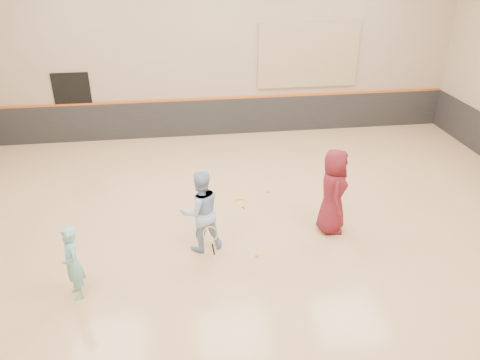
{
  "coord_description": "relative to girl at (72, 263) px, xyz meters",
  "views": [
    {
      "loc": [
        -1.36,
        -8.38,
        5.72
      ],
      "look_at": [
        -0.14,
        0.4,
        1.15
      ],
      "focal_mm": 35.0,
      "sensor_mm": 36.0,
      "label": 1
    }
  ],
  "objects": [
    {
      "name": "room",
      "position": [
        3.35,
        1.48,
        0.1
      ],
      "size": [
        15.04,
        12.04,
        6.22
      ],
      "color": "tan",
      "rests_on": "ground"
    },
    {
      "name": "wainscot_back",
      "position": [
        3.35,
        7.45,
        -0.11
      ],
      "size": [
        14.9,
        0.04,
        1.2
      ],
      "primitive_type": "cube",
      "color": "#232326",
      "rests_on": "floor"
    },
    {
      "name": "accent_stripe",
      "position": [
        3.35,
        7.44,
        0.51
      ],
      "size": [
        14.9,
        0.03,
        0.06
      ],
      "primitive_type": "cube",
      "color": "#D85914",
      "rests_on": "wall_back"
    },
    {
      "name": "acoustic_panel",
      "position": [
        6.15,
        7.43,
        1.79
      ],
      "size": [
        3.2,
        0.08,
        2.0
      ],
      "primitive_type": "cube",
      "color": "tan",
      "rests_on": "wall_back"
    },
    {
      "name": "doorway",
      "position": [
        -1.15,
        7.46,
        0.39
      ],
      "size": [
        1.1,
        0.05,
        2.2
      ],
      "primitive_type": "cube",
      "color": "black",
      "rests_on": "floor"
    },
    {
      "name": "girl",
      "position": [
        0.0,
        0.0,
        0.0
      ],
      "size": [
        0.52,
        0.61,
        1.42
      ],
      "primitive_type": "imported",
      "rotation": [
        0.0,
        0.0,
        -1.17
      ],
      "color": "#77CECE",
      "rests_on": "floor"
    },
    {
      "name": "instructor",
      "position": [
        2.31,
        1.15,
        0.17
      ],
      "size": [
        1.0,
        0.86,
        1.76
      ],
      "primitive_type": "imported",
      "rotation": [
        0.0,
        0.0,
        3.4
      ],
      "color": "#9BBDEF",
      "rests_on": "floor"
    },
    {
      "name": "young_man",
      "position": [
        5.15,
        1.46,
        0.24
      ],
      "size": [
        0.75,
        1.02,
        1.9
      ],
      "primitive_type": "imported",
      "rotation": [
        0.0,
        0.0,
        1.41
      ],
      "color": "maroon",
      "rests_on": "floor"
    },
    {
      "name": "held_racket",
      "position": [
        2.46,
        0.75,
        -0.12
      ],
      "size": [
        0.38,
        0.38,
        0.61
      ],
      "primitive_type": null,
      "color": "#CADF31",
      "rests_on": "instructor"
    },
    {
      "name": "spare_racket",
      "position": [
        3.35,
        2.88,
        -0.66
      ],
      "size": [
        0.75,
        0.75,
        0.1
      ],
      "primitive_type": null,
      "color": "yellow",
      "rests_on": "floor"
    },
    {
      "name": "ball_under_racket",
      "position": [
        3.39,
        0.67,
        -0.68
      ],
      "size": [
        0.07,
        0.07,
        0.07
      ],
      "primitive_type": "sphere",
      "color": "#B1CD2F",
      "rests_on": "floor"
    },
    {
      "name": "ball_in_hand",
      "position": [
        5.27,
        1.41,
        0.56
      ],
      "size": [
        0.07,
        0.07,
        0.07
      ],
      "primitive_type": "sphere",
      "color": "#D1E034",
      "rests_on": "young_man"
    },
    {
      "name": "ball_beside_spare",
      "position": [
        4.13,
        3.3,
        -0.68
      ],
      "size": [
        0.07,
        0.07,
        0.07
      ],
      "primitive_type": "sphere",
      "color": "#D3E034",
      "rests_on": "floor"
    }
  ]
}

